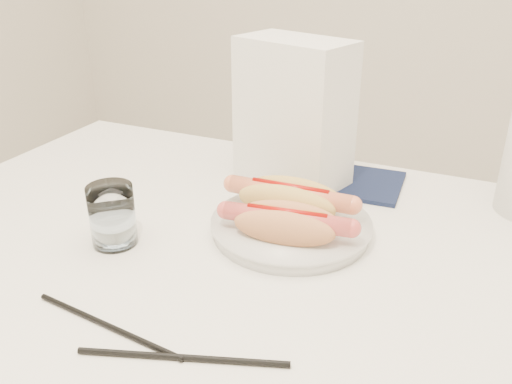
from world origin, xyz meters
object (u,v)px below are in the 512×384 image
at_px(napkin_box, 294,114).
at_px(hotdog_left, 290,199).
at_px(plate, 291,228).
at_px(water_glass, 112,215).
at_px(table, 252,283).
at_px(hotdog_right, 287,224).

bearing_deg(napkin_box, hotdog_left, -53.35).
xyz_separation_m(plate, water_glass, (-0.23, -0.13, 0.04)).
height_order(hotdog_left, water_glass, water_glass).
bearing_deg(water_glass, napkin_box, 63.01).
xyz_separation_m(table, hotdog_left, (0.02, 0.09, 0.10)).
distance_m(hotdog_right, water_glass, 0.26).
xyz_separation_m(table, napkin_box, (-0.03, 0.25, 0.19)).
bearing_deg(table, plate, 61.25).
relative_size(plate, hotdog_left, 1.20).
distance_m(table, napkin_box, 0.32).
relative_size(water_glass, napkin_box, 0.35).
distance_m(table, plate, 0.10).
bearing_deg(hotdog_right, table, -164.77).
relative_size(table, plate, 5.05).
bearing_deg(plate, water_glass, -149.81).
bearing_deg(table, water_glass, -160.86).
bearing_deg(plate, napkin_box, 110.40).
bearing_deg(water_glass, plate, 30.19).
relative_size(plate, water_glass, 2.56).
xyz_separation_m(hotdog_right, napkin_box, (-0.08, 0.23, 0.09)).
distance_m(hotdog_right, napkin_box, 0.26).
distance_m(water_glass, napkin_box, 0.37).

